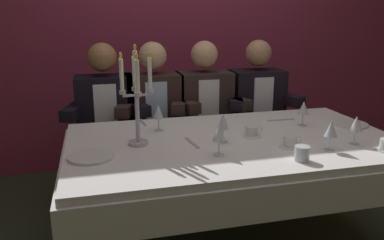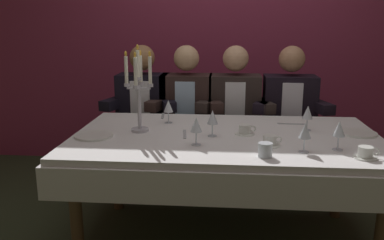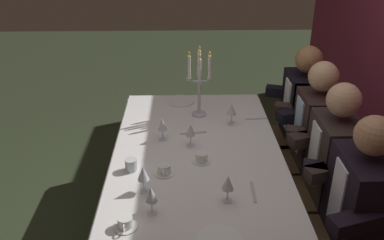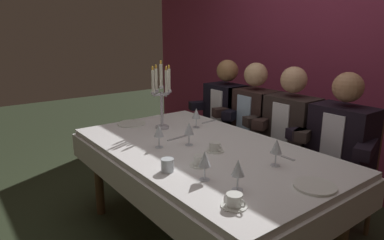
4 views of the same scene
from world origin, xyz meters
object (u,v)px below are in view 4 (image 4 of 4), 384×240
object	(u,v)px
wine_glass_0	(238,169)
wine_glass_2	(205,160)
coffee_cup_1	(200,161)
seated_diner_2	(290,128)
candelabra	(162,97)
dinner_plate_0	(132,124)
coffee_cup_0	(215,147)
dining_table	(201,163)
wine_glass_4	(276,147)
coffee_cup_2	(234,201)
dinner_plate_1	(315,186)
wine_glass_1	(189,129)
wine_glass_5	(196,114)
seated_diner_3	(342,142)
seated_diner_1	(254,118)
water_tumbler_0	(167,165)
seated_diner_0	(227,111)
wine_glass_3	(159,131)

from	to	relation	value
wine_glass_0	wine_glass_2	world-z (taller)	same
coffee_cup_1	seated_diner_2	distance (m)	1.11
candelabra	wine_glass_0	world-z (taller)	candelabra
candelabra	dinner_plate_0	size ratio (longest dim) A/B	2.34
seated_diner_2	coffee_cup_0	bearing A→B (deg)	-86.71
dining_table	wine_glass_4	bearing A→B (deg)	15.38
coffee_cup_2	wine_glass_0	bearing A→B (deg)	130.88
dinner_plate_1	wine_glass_2	distance (m)	0.58
candelabra	dinner_plate_1	distance (m)	1.41
wine_glass_1	wine_glass_2	bearing A→B (deg)	-28.33
coffee_cup_1	wine_glass_4	bearing A→B (deg)	52.26
wine_glass_2	dinner_plate_1	bearing A→B (deg)	43.66
wine_glass_2	wine_glass_5	distance (m)	1.00
candelabra	wine_glass_1	xyz separation A→B (m)	(0.47, -0.07, -0.14)
wine_glass_1	seated_diner_3	world-z (taller)	seated_diner_3
wine_glass_1	coffee_cup_1	size ratio (longest dim) A/B	1.24
dining_table	wine_glass_5	bearing A→B (deg)	146.54
seated_diner_1	seated_diner_2	world-z (taller)	same
dining_table	seated_diner_3	xyz separation A→B (m)	(0.52, 0.89, 0.11)
wine_glass_2	wine_glass_4	distance (m)	0.47
coffee_cup_2	seated_diner_3	distance (m)	1.29
wine_glass_2	dinner_plate_0	bearing A→B (deg)	170.72
wine_glass_2	wine_glass_5	xyz separation A→B (m)	(-0.82, 0.58, 0.00)
candelabra	water_tumbler_0	bearing A→B (deg)	-30.32
seated_diner_1	wine_glass_0	bearing A→B (deg)	-50.46
wine_glass_1	wine_glass_0	bearing A→B (deg)	-17.24
wine_glass_5	coffee_cup_2	xyz separation A→B (m)	(1.12, -0.65, -0.09)
dinner_plate_1	coffee_cup_0	xyz separation A→B (m)	(-0.71, -0.05, 0.02)
dining_table	seated_diner_0	size ratio (longest dim) A/B	1.56
dining_table	wine_glass_0	xyz separation A→B (m)	(0.61, -0.26, 0.23)
dinner_plate_1	wine_glass_4	xyz separation A→B (m)	(-0.31, 0.07, 0.11)
dinner_plate_1	seated_diner_1	world-z (taller)	seated_diner_1
wine_glass_1	wine_glass_3	distance (m)	0.21
wine_glass_3	coffee_cup_1	world-z (taller)	wine_glass_3
dinner_plate_0	coffee_cup_1	xyz separation A→B (m)	(1.06, -0.09, 0.02)
wine_glass_0	wine_glass_3	distance (m)	0.78
dinner_plate_0	seated_diner_1	world-z (taller)	seated_diner_1
seated_diner_1	dinner_plate_0	bearing A→B (deg)	-115.35
wine_glass_4	wine_glass_1	bearing A→B (deg)	-162.83
coffee_cup_2	dinner_plate_0	bearing A→B (deg)	169.97
seated_diner_0	coffee_cup_0	bearing A→B (deg)	-46.55
dinner_plate_0	seated_diner_1	xyz separation A→B (m)	(0.47, 1.00, -0.01)
wine_glass_2	coffee_cup_0	xyz separation A→B (m)	(-0.30, 0.34, -0.09)
coffee_cup_1	coffee_cup_2	size ratio (longest dim) A/B	1.00
seated_diner_2	seated_diner_0	bearing A→B (deg)	180.00
coffee_cup_1	seated_diner_2	bearing A→B (deg)	99.33
wine_glass_5	seated_diner_2	bearing A→B (deg)	53.03
dining_table	dinner_plate_1	xyz separation A→B (m)	(0.83, 0.08, 0.13)
coffee_cup_1	seated_diner_2	world-z (taller)	seated_diner_2
water_tumbler_0	coffee_cup_2	world-z (taller)	water_tumbler_0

